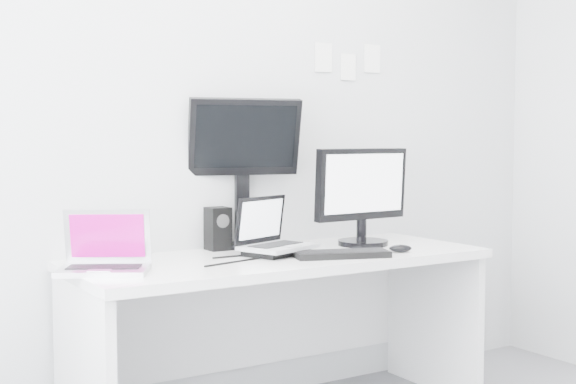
% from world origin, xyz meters
% --- Properties ---
extents(back_wall, '(3.60, 0.00, 3.60)m').
position_xyz_m(back_wall, '(0.00, 1.60, 1.35)').
color(back_wall, '#B6B9BB').
rests_on(back_wall, ground).
extents(desk, '(1.80, 0.70, 0.73)m').
position_xyz_m(desk, '(0.00, 1.25, 0.36)').
color(desk, white).
rests_on(desk, ground).
extents(macbook, '(0.40, 0.37, 0.24)m').
position_xyz_m(macbook, '(-0.80, 1.21, 0.85)').
color(macbook, '#BBBBBF').
rests_on(macbook, desk).
extents(speaker, '(0.13, 0.13, 0.19)m').
position_xyz_m(speaker, '(-0.16, 1.52, 0.83)').
color(speaker, black).
rests_on(speaker, desk).
extents(dell_laptop, '(0.37, 0.33, 0.26)m').
position_xyz_m(dell_laptop, '(-0.01, 1.25, 0.86)').
color(dell_laptop, '#9EA1A6').
rests_on(dell_laptop, desk).
extents(rear_monitor, '(0.54, 0.30, 0.70)m').
position_xyz_m(rear_monitor, '(-0.02, 1.55, 1.08)').
color(rear_monitor, black).
rests_on(rear_monitor, desk).
extents(samsung_monitor, '(0.52, 0.26, 0.47)m').
position_xyz_m(samsung_monitor, '(0.48, 1.31, 0.96)').
color(samsung_monitor, black).
rests_on(samsung_monitor, desk).
extents(keyboard, '(0.42, 0.26, 0.03)m').
position_xyz_m(keyboard, '(0.18, 1.06, 0.74)').
color(keyboard, black).
rests_on(keyboard, desk).
extents(mouse, '(0.12, 0.10, 0.03)m').
position_xyz_m(mouse, '(0.48, 1.04, 0.75)').
color(mouse, black).
rests_on(mouse, desk).
extents(wall_note_0, '(0.10, 0.00, 0.14)m').
position_xyz_m(wall_note_0, '(0.45, 1.59, 1.62)').
color(wall_note_0, white).
rests_on(wall_note_0, back_wall).
extents(wall_note_1, '(0.09, 0.00, 0.13)m').
position_xyz_m(wall_note_1, '(0.60, 1.59, 1.58)').
color(wall_note_1, white).
rests_on(wall_note_1, back_wall).
extents(wall_note_2, '(0.10, 0.00, 0.14)m').
position_xyz_m(wall_note_2, '(0.75, 1.59, 1.63)').
color(wall_note_2, white).
rests_on(wall_note_2, back_wall).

